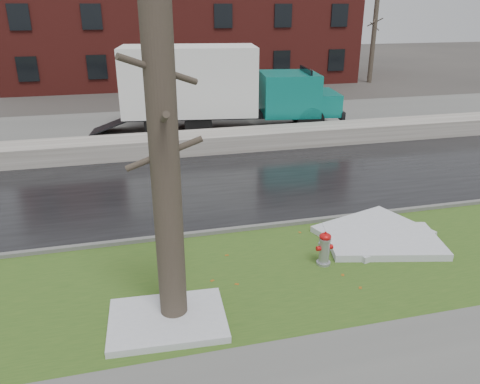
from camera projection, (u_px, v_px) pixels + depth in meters
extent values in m
plane|color=#47423D|center=(266.00, 247.00, 11.84)|extent=(120.00, 120.00, 0.00)
cube|color=#2E501A|center=(282.00, 272.00, 10.71)|extent=(60.00, 4.50, 0.04)
cube|color=black|center=(227.00, 185.00, 15.88)|extent=(60.00, 7.00, 0.03)
cube|color=slate|center=(190.00, 127.00, 23.53)|extent=(60.00, 9.00, 0.03)
cube|color=slate|center=(255.00, 228.00, 12.71)|extent=(60.00, 0.15, 0.14)
cube|color=beige|center=(205.00, 142.00, 19.53)|extent=(60.00, 1.60, 0.75)
cube|color=maroon|center=(180.00, 15.00, 37.43)|extent=(26.00, 12.00, 10.00)
cylinder|color=brown|center=(75.00, 43.00, 32.65)|extent=(0.36, 0.36, 6.50)
cylinder|color=brown|center=(73.00, 28.00, 32.30)|extent=(0.84, 1.62, 0.73)
cylinder|color=brown|center=(71.00, 15.00, 31.97)|extent=(1.08, 1.26, 0.66)
cylinder|color=brown|center=(74.00, 38.00, 32.52)|extent=(1.40, 0.61, 0.63)
cylinder|color=brown|center=(373.00, 39.00, 35.89)|extent=(0.36, 0.36, 6.50)
cylinder|color=brown|center=(375.00, 26.00, 35.53)|extent=(0.84, 1.62, 0.73)
cylinder|color=brown|center=(376.00, 14.00, 35.20)|extent=(1.08, 1.26, 0.66)
cylinder|color=brown|center=(374.00, 35.00, 35.76)|extent=(1.40, 0.61, 0.63)
cylinder|color=#9C9EA3|center=(324.00, 250.00, 10.86)|extent=(0.24, 0.24, 0.72)
ellipsoid|color=#BA0E0F|center=(325.00, 237.00, 10.73)|extent=(0.29, 0.29, 0.17)
cylinder|color=#BA0E0F|center=(326.00, 233.00, 10.69)|extent=(0.05, 0.05, 0.05)
cylinder|color=#BA0E0F|center=(319.00, 249.00, 10.80)|extent=(0.11, 0.12, 0.11)
cylinder|color=#BA0E0F|center=(330.00, 247.00, 10.87)|extent=(0.11, 0.12, 0.11)
cylinder|color=#9C9EA3|center=(322.00, 245.00, 10.97)|extent=(0.15, 0.11, 0.14)
cylinder|color=brown|center=(165.00, 159.00, 7.94)|extent=(0.69, 0.69, 6.46)
cylinder|color=brown|center=(162.00, 121.00, 7.70)|extent=(0.11, 1.60, 0.67)
cylinder|color=brown|center=(159.00, 70.00, 7.39)|extent=(1.34, 0.71, 0.61)
cylinder|color=brown|center=(164.00, 154.00, 7.91)|extent=(1.34, 0.22, 0.58)
cube|color=black|center=(222.00, 115.00, 22.72)|extent=(9.26, 2.52, 0.25)
cube|color=white|center=(189.00, 80.00, 21.97)|extent=(6.57, 3.77, 3.10)
cube|color=#0D7C71|center=(289.00, 93.00, 22.65)|extent=(3.03, 3.12, 1.95)
cube|color=#0D7C71|center=(322.00, 102.00, 22.98)|extent=(1.74, 2.71, 1.03)
cube|color=black|center=(306.00, 79.00, 22.47)|extent=(0.44, 2.29, 1.03)
cube|color=black|center=(112.00, 125.00, 22.38)|extent=(2.15, 1.66, 0.77)
cylinder|color=black|center=(311.00, 121.00, 22.02)|extent=(1.30, 0.53, 1.26)
cylinder|color=black|center=(300.00, 110.00, 24.25)|extent=(1.30, 0.53, 1.26)
cylinder|color=black|center=(198.00, 123.00, 21.54)|extent=(1.30, 0.53, 1.26)
cylinder|color=black|center=(198.00, 112.00, 23.77)|extent=(1.30, 0.53, 1.26)
cylinder|color=black|center=(158.00, 124.00, 21.38)|extent=(1.30, 0.53, 1.26)
cylinder|color=black|center=(161.00, 113.00, 23.61)|extent=(1.30, 0.53, 1.26)
imported|color=black|center=(156.00, 117.00, 18.72)|extent=(0.68, 0.55, 1.60)
cube|color=silver|center=(373.00, 232.00, 12.38)|extent=(3.08, 2.68, 0.16)
cube|color=silver|center=(168.00, 320.00, 8.92)|extent=(2.29, 1.73, 0.14)
cube|color=silver|center=(383.00, 241.00, 11.88)|extent=(3.14, 2.40, 0.18)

